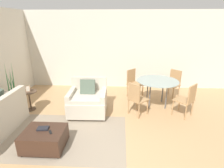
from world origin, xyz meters
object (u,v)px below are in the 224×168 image
Objects in this scene: dining_chair_near_left at (136,97)px; potted_plant at (15,100)px; book_stack at (43,128)px; tv_remote_primary at (50,132)px; side_table at (29,97)px; dining_chair_far_left at (133,81)px; dining_chair_far_right at (173,82)px; dining_chair_near_right at (187,98)px; dining_table at (157,83)px; ottoman at (45,138)px; armchair at (88,100)px; picture_frame at (28,89)px.

potted_plant is at bearing 175.97° from dining_chair_near_left.
tv_remote_primary is at bearing -27.22° from book_stack.
potted_plant is 0.53m from side_table.
side_table is (-1.04, 1.49, -0.02)m from book_stack.
dining_chair_far_left and dining_chair_far_right have the same top height.
tv_remote_primary is 0.15× the size of dining_chair_near_right.
dining_chair_far_left is 1.00× the size of dining_chair_far_right.
dining_table is 1.32× the size of dining_chair_near_right.
dining_chair_near_left is (2.94, -0.14, 0.13)m from side_table.
book_stack is 3.25m from dining_chair_far_left.
ottoman is 1.88m from side_table.
armchair is 1.11× the size of dining_chair_near_left.
ottoman is 3.29m from dining_chair_far_left.
dining_chair_far_right is at bearing 12.53° from potted_plant.
tv_remote_primary is at bearing -15.00° from ottoman.
armchair is 6.11× the size of picture_frame.
potted_plant is at bearing 134.10° from book_stack.
tv_remote_primary is (0.18, -0.09, -0.01)m from book_stack.
side_table is at bearing 177.00° from armchair.
picture_frame is at bearing -164.81° from dining_chair_far_right.
picture_frame is 2.94m from dining_chair_near_left.
armchair reaches higher than book_stack.
dining_chair_near_right is (3.17, 1.39, 0.30)m from ottoman.
dining_chair_near_left is 1.00× the size of dining_chair_near_right.
side_table is 0.62× the size of dining_chair_far_right.
dining_chair_near_right reaches higher than picture_frame.
dining_chair_far_right is (0.00, 1.29, 0.00)m from dining_chair_near_right.
picture_frame reaches higher than side_table.
book_stack is at bearing -142.03° from dining_table.
dining_chair_far_left is (1.28, 1.24, 0.15)m from armchair.
book_stack reaches higher than ottoman.
dining_table is at bearing 135.00° from dining_chair_near_right.
tv_remote_primary is 3.17m from dining_table.
armchair reaches higher than tv_remote_primary.
picture_frame is 0.18× the size of dining_chair_near_right.
tv_remote_primary is at bearing -52.40° from side_table.
armchair is at bearing 178.72° from dining_chair_near_right.
dining_chair_near_left is at bearing -2.81° from side_table.
potted_plant is 8.23× the size of picture_frame.
armchair is at bearing -4.89° from potted_plant.
dining_chair_far_left reaches higher than dining_table.
armchair is 0.74× the size of potted_plant.
dining_table is at bearing 5.66° from potted_plant.
dining_chair_near_left is at bearing -135.00° from dining_chair_far_right.
tv_remote_primary is 2.25m from dining_chair_near_left.
dining_chair_far_left reaches higher than side_table.
dining_table is at bearing 37.97° from book_stack.
tv_remote_primary is 3.23m from dining_chair_far_left.
dining_table reaches higher than book_stack.
tv_remote_primary is 0.15× the size of dining_chair_far_left.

